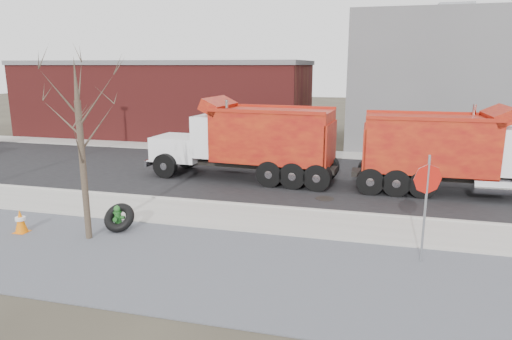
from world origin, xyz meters
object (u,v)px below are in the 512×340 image
(truck_tire, at_px, (119,218))
(dump_truck_red_b, at_px, (249,139))
(fire_hydrant, at_px, (118,218))
(dump_truck_red_a, at_px, (457,150))
(stop_sign, at_px, (427,191))

(truck_tire, bearing_deg, dump_truck_red_b, 73.91)
(fire_hydrant, bearing_deg, dump_truck_red_b, 68.15)
(truck_tire, xyz_separation_m, dump_truck_red_b, (2.09, 7.26, 1.38))
(truck_tire, height_order, dump_truck_red_a, dump_truck_red_a)
(truck_tire, height_order, dump_truck_red_b, dump_truck_red_b)
(stop_sign, bearing_deg, fire_hydrant, 176.17)
(dump_truck_red_a, xyz_separation_m, dump_truck_red_b, (-8.39, 0.21, 0.06))
(dump_truck_red_a, height_order, dump_truck_red_b, dump_truck_red_b)
(stop_sign, bearing_deg, dump_truck_red_a, 73.35)
(dump_truck_red_a, bearing_deg, dump_truck_red_b, 177.69)
(stop_sign, bearing_deg, dump_truck_red_b, 129.38)
(truck_tire, distance_m, dump_truck_red_a, 12.70)
(fire_hydrant, xyz_separation_m, truck_tire, (0.12, -0.11, 0.07))
(truck_tire, relative_size, stop_sign, 0.35)
(fire_hydrant, xyz_separation_m, dump_truck_red_a, (10.59, 6.94, 1.39))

